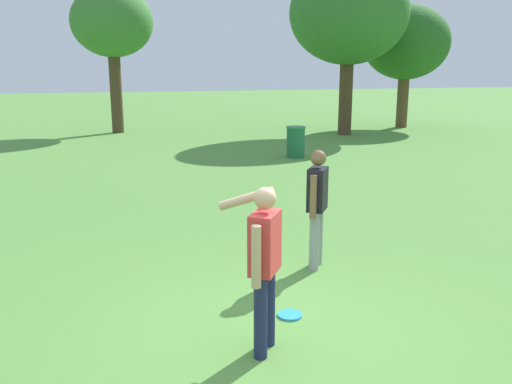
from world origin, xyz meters
The scene contains 8 objects.
ground_plane centered at (0.00, 0.00, 0.00)m, with size 120.00×120.00×0.00m, color #568E3D.
person_thrower centered at (-0.26, -0.28, 0.96)m, with size 0.53×0.83×1.64m.
person_catcher centered at (1.15, 1.64, 0.94)m, with size 0.40×0.51×1.64m.
frisbee centered at (0.26, 0.34, 0.01)m, with size 0.27×0.27×0.03m, color #2D9EDB.
trash_can_beside_table centered at (4.37, 10.44, 0.48)m, with size 0.59×0.59×0.96m.
tree_broad_center centered at (-0.46, 18.83, 4.49)m, with size 3.36×3.36×5.99m.
tree_far_right centered at (8.49, 15.25, 4.80)m, with size 4.73×4.73×6.85m.
tree_slender_mid centered at (12.32, 16.99, 3.81)m, with size 3.89×3.89×5.50m.
Camera 1 is at (-1.76, -4.75, 2.69)m, focal length 37.32 mm.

